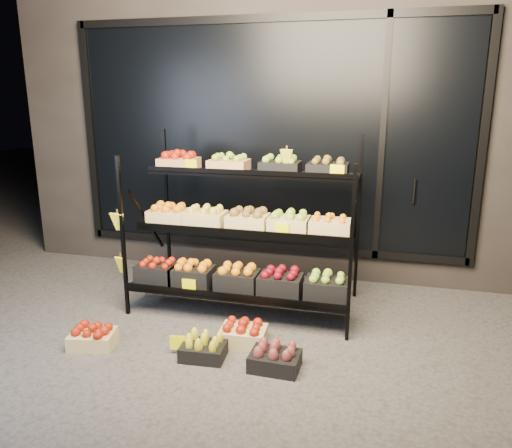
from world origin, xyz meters
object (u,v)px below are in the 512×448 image
(floor_crate_left, at_px, (93,336))
(floor_crate_midleft, at_px, (203,348))
(display_rack, at_px, (243,230))
(floor_crate_midright, at_px, (243,333))

(floor_crate_left, relative_size, floor_crate_midleft, 1.12)
(display_rack, distance_m, floor_crate_midleft, 1.23)
(floor_crate_left, height_order, floor_crate_midright, floor_crate_midright)
(floor_crate_midright, bearing_deg, floor_crate_left, -165.95)
(display_rack, xyz_separation_m, floor_crate_left, (-0.99, -1.05, -0.70))
(display_rack, xyz_separation_m, floor_crate_midright, (0.20, -0.68, -0.70))
(display_rack, distance_m, floor_crate_midright, 1.00)
(display_rack, bearing_deg, floor_crate_midleft, -92.34)
(floor_crate_left, bearing_deg, floor_crate_midleft, -9.67)
(floor_crate_midleft, bearing_deg, display_rack, 84.09)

